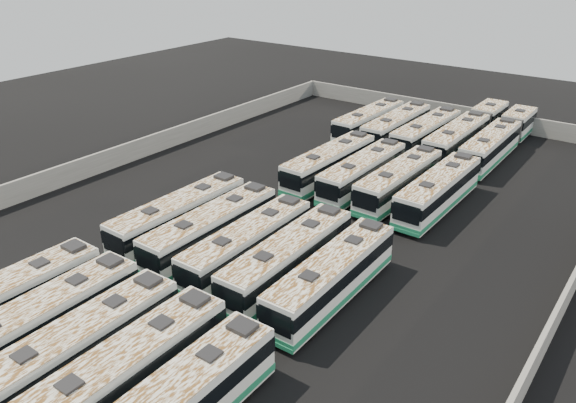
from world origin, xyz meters
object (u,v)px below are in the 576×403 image
object	(u,v)px
bus_front_right	(123,376)
bus_back_right	(468,132)
bus_back_center	(426,134)
bus_midfront_far_left	(179,216)
bus_midback_left	(329,164)
bus_front_far_left	(3,303)
bus_back_far_right	(500,139)
bus_midfront_far_right	(332,277)
bus_midback_far_right	(438,191)
bus_midfront_center	(248,245)
bus_midback_center	(363,173)
bus_back_far_left	(369,122)
bus_midback_right	(399,181)
bus_front_center	(77,349)
bus_front_left	(40,324)
bus_back_left	(396,127)
bus_midfront_left	(211,229)
bus_midfront_right	(288,259)

from	to	relation	value
bus_front_right	bus_back_right	size ratio (longest dim) A/B	0.64
bus_back_center	bus_front_right	bearing A→B (deg)	-84.21
bus_front_right	bus_midfront_far_left	size ratio (longest dim) A/B	1.01
bus_midfront_far_left	bus_midback_left	distance (m)	17.28
bus_front_far_left	bus_front_right	distance (m)	11.15
bus_midback_left	bus_back_far_right	xyz separation A→B (m)	(11.19, 17.97, -0.03)
bus_midfront_far_right	bus_midback_far_right	xyz separation A→B (m)	(0.16, 17.41, 0.03)
bus_midfront_far_right	bus_midfront_center	bearing A→B (deg)	178.74
bus_midback_center	bus_back_far_left	bearing A→B (deg)	116.95
bus_front_far_left	bus_midfront_center	distance (m)	16.40
bus_midback_right	bus_back_far_right	distance (m)	18.09
bus_midfront_far_left	bus_midfront_far_right	xyz separation A→B (m)	(14.78, -0.27, -0.02)
bus_front_center	bus_midback_left	xyz separation A→B (m)	(-3.79, 31.61, 0.02)
bus_midback_center	bus_back_right	bearing A→B (deg)	78.41
bus_back_center	bus_midback_right	bearing A→B (deg)	-74.40
bus_front_far_left	bus_back_far_right	bearing A→B (deg)	73.94
bus_front_left	bus_back_far_right	distance (m)	50.72
bus_back_left	bus_midfront_left	bearing A→B (deg)	-90.25
bus_midback_center	bus_back_center	distance (m)	14.48
bus_midfront_right	bus_midback_far_right	bearing A→B (deg)	76.22
bus_midfront_left	bus_midback_right	bearing A→B (deg)	66.48
bus_back_right	bus_back_far_right	xyz separation A→B (m)	(3.73, -0.13, -0.05)
bus_front_right	bus_midfront_far_left	distance (m)	18.29
bus_midfront_right	bus_back_right	distance (m)	35.12
bus_midfront_far_right	bus_midback_right	xyz separation A→B (m)	(-3.69, 17.44, -0.01)
bus_midfront_right	bus_midback_right	distance (m)	17.29
bus_front_left	bus_midfront_left	world-z (taller)	bus_midfront_left
bus_midfront_left	bus_midback_right	world-z (taller)	bus_midfront_left
bus_front_left	bus_midfront_right	size ratio (longest dim) A/B	0.99
bus_midfront_left	bus_midfront_center	xyz separation A→B (m)	(3.78, -0.13, -0.03)
bus_front_center	bus_back_far_left	xyz separation A→B (m)	(-7.47, 46.30, -0.01)
bus_midback_center	bus_midfront_far_right	bearing A→B (deg)	-66.64
bus_front_right	bus_midfront_right	size ratio (longest dim) A/B	1.01
bus_front_left	bus_midfront_far_left	world-z (taller)	bus_midfront_far_left
bus_midfront_left	bus_back_center	distance (m)	31.77
bus_midback_right	bus_back_right	size ratio (longest dim) A/B	0.62
bus_front_right	bus_midfront_far_right	xyz separation A→B (m)	(3.70, 14.28, -0.04)
bus_back_right	bus_back_far_left	bearing A→B (deg)	-163.08
bus_back_left	bus_midfront_right	bearing A→B (deg)	-77.09
bus_midfront_right	bus_midfront_far_right	distance (m)	3.71
bus_front_center	bus_back_far_right	bearing A→B (deg)	80.56
bus_front_far_left	bus_front_left	size ratio (longest dim) A/B	0.99
bus_midfront_center	bus_midback_far_right	xyz separation A→B (m)	(7.51, 17.36, 0.06)
bus_front_far_left	bus_midfront_center	size ratio (longest dim) A/B	1.00
bus_midfront_far_left	bus_midback_left	bearing A→B (deg)	78.58
bus_midfront_left	bus_midback_center	xyz separation A→B (m)	(3.69, 17.06, -0.02)
bus_front_right	bus_back_far_left	size ratio (longest dim) A/B	1.02
bus_midback_far_right	bus_midfront_right	bearing A→B (deg)	-102.28
bus_midfront_center	bus_midfront_right	xyz separation A→B (m)	(3.63, 0.10, 0.04)
bus_midback_right	bus_front_far_left	bearing A→B (deg)	-108.28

